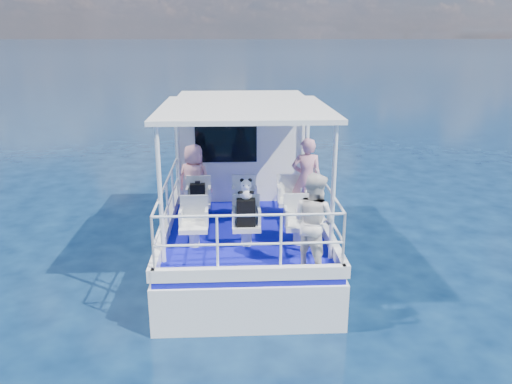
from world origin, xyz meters
TOP-DOWN VIEW (x-y plane):
  - ground at (0.00, 0.00)m, footprint 2000.00×2000.00m
  - hull at (0.00, 1.00)m, footprint 3.00×7.00m
  - deck at (0.00, 1.00)m, footprint 2.90×6.90m
  - cabin at (0.00, 2.30)m, footprint 2.85×2.00m
  - canopy at (0.00, -0.20)m, footprint 3.00×3.20m
  - canopy_posts at (0.00, -0.25)m, footprint 2.77×2.97m
  - railings at (0.00, -0.58)m, footprint 2.84×3.59m
  - seat_port_fwd at (-0.90, 0.20)m, footprint 0.48×0.46m
  - seat_center_fwd at (0.00, 0.20)m, footprint 0.48×0.46m
  - seat_stbd_fwd at (0.90, 0.20)m, footprint 0.48×0.46m
  - seat_port_aft at (-0.90, -1.10)m, footprint 0.48×0.46m
  - seat_center_aft at (0.00, -1.10)m, footprint 0.48×0.46m
  - seat_stbd_aft at (0.90, -1.10)m, footprint 0.48×0.46m
  - passenger_port_fwd at (-0.99, 0.56)m, footprint 0.64×0.55m
  - passenger_stbd_fwd at (1.22, 0.23)m, footprint 0.60×0.41m
  - passenger_stbd_aft at (1.00, -2.02)m, footprint 0.93×0.94m
  - backpack_port at (-0.90, 0.15)m, footprint 0.28×0.16m
  - backpack_center at (-0.01, -1.15)m, footprint 0.32×0.18m
  - compact_camera at (-0.90, 0.14)m, footprint 0.10×0.06m
  - panda at (-0.00, -1.14)m, footprint 0.23×0.19m

SIDE VIEW (x-z plane):
  - ground at x=0.00m, z-range 0.00..0.00m
  - hull at x=0.00m, z-range -0.80..0.80m
  - deck at x=0.00m, z-range 0.80..0.90m
  - seat_port_fwd at x=-0.90m, z-range 0.90..1.28m
  - seat_center_fwd at x=0.00m, z-range 0.90..1.28m
  - seat_stbd_fwd at x=0.90m, z-range 0.90..1.28m
  - seat_port_aft at x=-0.90m, z-range 0.90..1.28m
  - seat_center_aft at x=0.00m, z-range 0.90..1.28m
  - seat_stbd_aft at x=0.90m, z-range 0.90..1.28m
  - railings at x=0.00m, z-range 0.90..1.90m
  - backpack_port at x=-0.90m, z-range 1.28..1.65m
  - backpack_center at x=-0.01m, z-range 1.28..1.75m
  - passenger_port_fwd at x=-0.99m, z-range 0.90..2.34m
  - passenger_stbd_aft at x=1.00m, z-range 0.90..2.43m
  - compact_camera at x=-0.90m, z-range 1.65..1.71m
  - passenger_stbd_fwd at x=1.22m, z-range 0.90..2.52m
  - panda at x=0.00m, z-range 1.75..2.11m
  - cabin at x=0.00m, z-range 0.90..3.10m
  - canopy_posts at x=0.00m, z-range 0.90..3.10m
  - canopy at x=0.00m, z-range 3.10..3.18m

